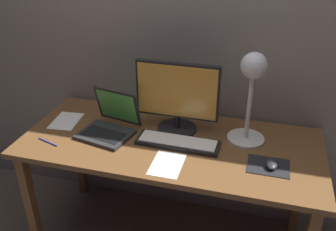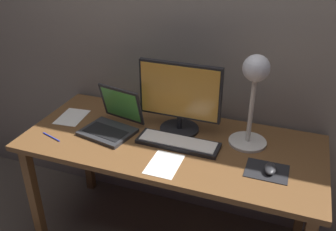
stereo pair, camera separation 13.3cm
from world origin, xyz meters
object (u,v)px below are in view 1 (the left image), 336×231
at_px(keyboard_main, 178,142).
at_px(laptop, 111,121).
at_px(monitor, 177,96).
at_px(mouse, 272,164).
at_px(pen, 48,142).
at_px(desk_lamp, 252,83).

height_order(keyboard_main, laptop, laptop).
height_order(monitor, keyboard_main, monitor).
relative_size(monitor, laptop, 1.41).
relative_size(keyboard_main, laptop, 1.36).
distance_m(keyboard_main, mouse, 0.49).
xyz_separation_m(laptop, pen, (-0.28, -0.20, -0.06)).
bearing_deg(desk_lamp, mouse, -57.18).
bearing_deg(monitor, keyboard_main, -73.76).
distance_m(desk_lamp, mouse, 0.41).
relative_size(laptop, pen, 2.32).
xyz_separation_m(keyboard_main, mouse, (0.48, -0.08, 0.01)).
xyz_separation_m(laptop, mouse, (0.88, -0.11, -0.04)).
distance_m(monitor, keyboard_main, 0.25).
distance_m(laptop, desk_lamp, 0.79).
xyz_separation_m(monitor, laptop, (-0.35, -0.11, -0.15)).
distance_m(monitor, pen, 0.73).
bearing_deg(keyboard_main, pen, -165.82).
bearing_deg(laptop, pen, -143.91).
distance_m(keyboard_main, pen, 0.69).
bearing_deg(keyboard_main, mouse, -9.15).
bearing_deg(mouse, monitor, 156.92).
bearing_deg(monitor, desk_lamp, -0.63).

